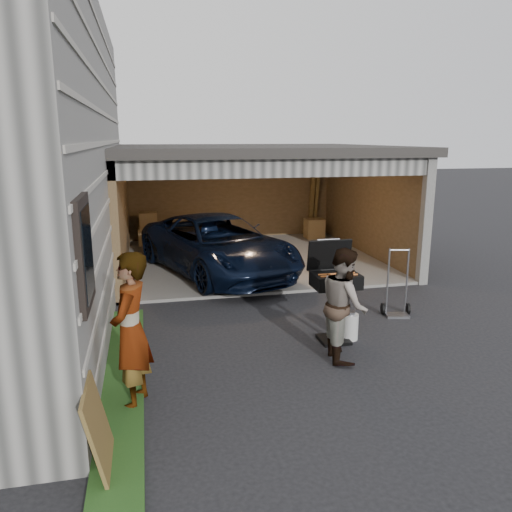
# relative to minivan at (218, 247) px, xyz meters

# --- Properties ---
(ground) EXTENTS (80.00, 80.00, 0.00)m
(ground) POSITION_rel_minivan_xyz_m (0.30, -5.20, -0.66)
(ground) COLOR black
(ground) RESTS_ON ground
(groundcover_strip) EXTENTS (0.50, 8.00, 0.06)m
(groundcover_strip) POSITION_rel_minivan_xyz_m (-1.95, -6.20, -0.63)
(groundcover_strip) COLOR #193814
(groundcover_strip) RESTS_ON ground
(garage) EXTENTS (6.80, 6.30, 2.90)m
(garage) POSITION_rel_minivan_xyz_m (1.06, 1.59, 1.21)
(garage) COLOR #605E59
(garage) RESTS_ON ground
(minivan) EXTENTS (3.61, 5.17, 1.31)m
(minivan) POSITION_rel_minivan_xyz_m (0.00, 0.00, 0.00)
(minivan) COLOR black
(minivan) RESTS_ON ground
(woman) EXTENTS (0.62, 0.78, 1.86)m
(woman) POSITION_rel_minivan_xyz_m (-1.80, -5.44, 0.27)
(woman) COLOR silver
(woman) RESTS_ON ground
(man) EXTENTS (0.71, 0.86, 1.62)m
(man) POSITION_rel_minivan_xyz_m (1.10, -4.76, 0.15)
(man) COLOR #42231A
(man) RESTS_ON ground
(bbq_grill) EXTENTS (0.70, 0.61, 1.56)m
(bbq_grill) POSITION_rel_minivan_xyz_m (1.20, -4.14, 0.27)
(bbq_grill) COLOR black
(bbq_grill) RESTS_ON ground
(propane_tank) EXTENTS (0.29, 0.29, 0.41)m
(propane_tank) POSITION_rel_minivan_xyz_m (1.47, -4.15, -0.45)
(propane_tank) COLOR silver
(propane_tank) RESTS_ON ground
(plywood_panel) EXTENTS (0.22, 0.78, 0.86)m
(plywood_panel) POSITION_rel_minivan_xyz_m (-2.10, -6.61, -0.23)
(plywood_panel) COLOR brown
(plywood_panel) RESTS_ON ground
(hand_truck) EXTENTS (0.53, 0.45, 1.21)m
(hand_truck) POSITION_rel_minivan_xyz_m (2.72, -3.32, -0.42)
(hand_truck) COLOR gray
(hand_truck) RESTS_ON ground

